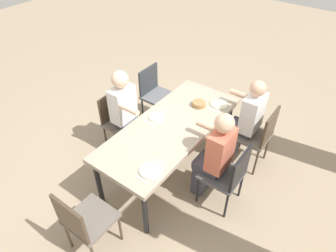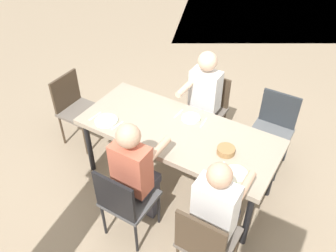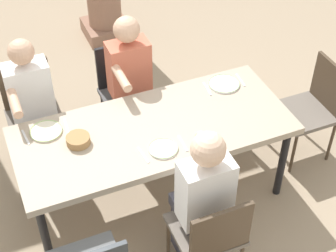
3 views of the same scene
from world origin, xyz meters
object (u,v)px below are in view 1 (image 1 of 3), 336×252
Objects in this scene: chair_west_south at (155,91)px; bread_basket at (199,104)px; chair_west_north at (258,134)px; diner_woman_green at (246,119)px; diner_man_white at (214,155)px; plate_0 at (219,104)px; chair_head_east at (83,221)px; plate_1 at (157,117)px; diner_guest_third at (127,113)px; dining_table at (171,129)px; chair_mid_south at (119,119)px; chair_mid_north at (228,174)px; plate_2 at (151,170)px.

chair_west_south reaches higher than bread_basket.
chair_west_north is 0.25m from diner_woman_green.
diner_man_white is (0.81, -0.20, 0.16)m from chair_west_north.
diner_woman_green reaches higher than chair_west_north.
plate_0 is at bearing 132.39° from bread_basket.
chair_head_east is 0.70× the size of diner_man_white.
plate_1 is at bearing -34.70° from plate_0.
diner_guest_third is (0.01, -1.31, 0.01)m from diner_man_white.
plate_0 is at bearing -154.09° from diner_man_white.
diner_woman_green is at bearing 179.58° from diner_man_white.
chair_mid_south reaches higher than dining_table.
diner_man_white is at bearing 84.71° from dining_table.
diner_guest_third reaches higher than chair_west_south.
chair_mid_north is at bearing 13.57° from diner_woman_green.
diner_guest_third reaches higher than chair_head_east.
bread_basket is at bearing 174.08° from dining_table.
dining_table is 1.59× the size of diner_guest_third.
chair_mid_north reaches higher than chair_mid_south.
chair_head_east is at bearing -31.62° from chair_mid_north.
diner_guest_third is 7.55× the size of bread_basket.
plate_1 is (-0.08, 0.61, 0.26)m from chair_mid_south.
chair_mid_north is 0.69× the size of diner_guest_third.
diner_woman_green is at bearing -90.89° from chair_west_north.
dining_table is 0.25m from plate_1.
diner_guest_third is (0.00, -1.52, 0.19)m from chair_mid_north.
diner_man_white reaches higher than plate_2.
diner_guest_third is 0.45m from plate_1.
chair_west_south reaches higher than chair_mid_north.
diner_guest_third is at bearing -89.74° from diner_man_white.
diner_guest_third is (-1.38, -0.67, 0.18)m from chair_head_east.
diner_man_white reaches higher than plate_1.
chair_west_south is at bearing -118.51° from diner_man_white.
diner_woman_green is at bearing 129.64° from plate_1.
diner_man_white reaches higher than dining_table.
plate_2 is (0.65, 0.93, 0.07)m from diner_guest_third.
diner_guest_third reaches higher than chair_west_north.
chair_west_north is 1.60m from plate_2.
diner_guest_third is (0.00, 0.18, 0.19)m from chair_mid_south.
diner_guest_third is at bearing -49.65° from bread_basket.
dining_table is 0.87m from chair_mid_north.
diner_man_white is (0.06, 0.65, -0.00)m from dining_table.
chair_west_south reaches higher than chair_mid_south.
plate_0 is (-0.80, -0.59, 0.26)m from chair_mid_north.
plate_0 and plate_1 have the same top height.
chair_head_east reaches higher than chair_mid_south.
dining_table is 0.78m from plate_0.
dining_table is at bearing 48.46° from chair_west_south.
chair_west_south is at bearing -142.76° from plate_2.
chair_west_north is at bearing 165.84° from diner_man_white.
chair_head_east is 5.25× the size of bread_basket.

